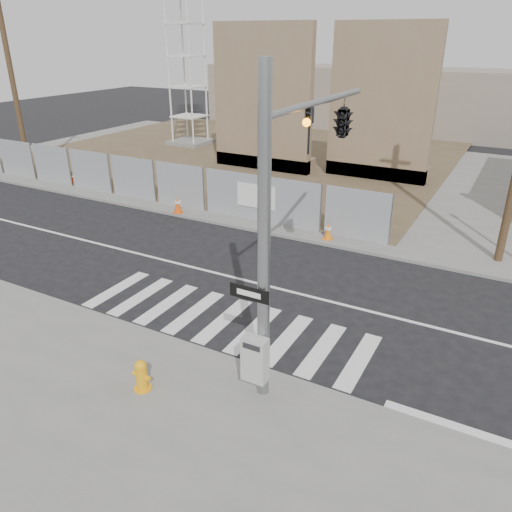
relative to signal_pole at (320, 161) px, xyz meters
The scene contains 13 objects.
ground 5.77m from the signal_pole, 140.66° to the left, with size 100.00×100.00×0.00m, color black.
sidewalk_far 16.91m from the signal_pole, 98.84° to the left, with size 50.00×20.00×0.12m, color slate.
signal_pole is the anchor object (origin of this frame).
chain_link_fence 14.80m from the signal_pole, 150.58° to the left, with size 24.60×0.04×2.00m, color gray.
concrete_wall_left 17.92m from the signal_pole, 122.11° to the left, with size 6.00×1.30×8.00m.
concrete_wall_right 16.46m from the signal_pole, 100.52° to the left, with size 5.50×1.30×8.00m.
crane_tower 26.21m from the signal_pole, 132.57° to the left, with size 2.60×2.60×18.15m.
utility_pole_left 21.84m from the signal_pole, 159.79° to the left, with size 1.60×0.28×10.00m.
fire_hydrant 6.33m from the signal_pole, 121.22° to the right, with size 0.47×0.45×0.76m.
traffic_cone_a 18.80m from the signal_pole, 156.56° to the left, with size 0.36×0.36×0.70m.
traffic_cone_b 14.95m from the signal_pole, 148.30° to the left, with size 0.37×0.37×0.65m.
traffic_cone_c 11.85m from the signal_pole, 145.43° to the left, with size 0.46×0.46×0.75m.
traffic_cone_d 8.09m from the signal_pole, 107.35° to the left, with size 0.34×0.34×0.67m.
Camera 1 is at (6.68, -12.77, 7.46)m, focal length 35.00 mm.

